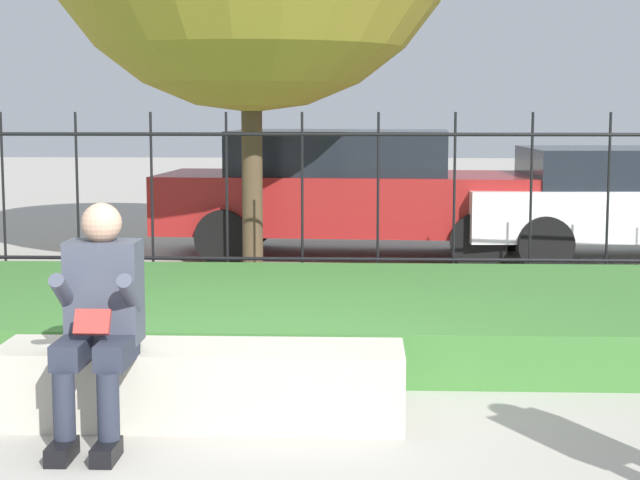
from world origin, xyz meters
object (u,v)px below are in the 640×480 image
(car_parked_center, at_px, (351,191))
(person_seated_reader, at_px, (99,313))
(car_parked_right, at_px, (637,200))
(stone_bench, at_px, (202,389))

(car_parked_center, bearing_deg, person_seated_reader, -96.39)
(person_seated_reader, xyz_separation_m, car_parked_right, (4.41, 6.63, 0.02))
(car_parked_center, height_order, car_parked_right, car_parked_center)
(person_seated_reader, relative_size, car_parked_right, 0.30)
(person_seated_reader, distance_m, car_parked_center, 6.90)
(car_parked_right, bearing_deg, stone_bench, -124.61)
(stone_bench, relative_size, person_seated_reader, 1.80)
(stone_bench, distance_m, car_parked_right, 7.47)
(car_parked_center, bearing_deg, stone_bench, -92.71)
(person_seated_reader, height_order, car_parked_center, car_parked_center)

